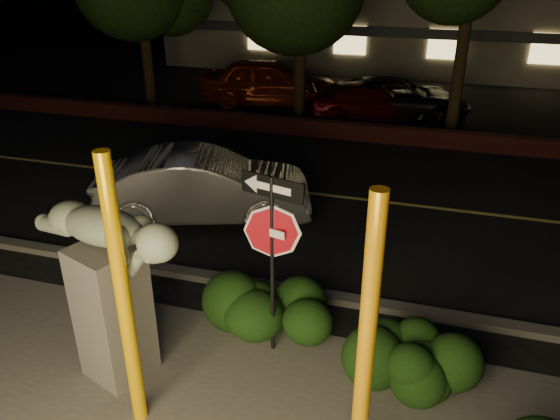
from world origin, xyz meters
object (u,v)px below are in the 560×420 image
object	(u,v)px
signpost	(272,232)
parked_car_dark	(396,99)
silver_sedan	(204,186)
parked_car_darkred	(370,103)
parked_car_red	(269,82)
yellow_pole_left	(124,300)
yellow_pole_right	(365,354)
sculpture	(109,273)

from	to	relation	value
signpost	parked_car_dark	world-z (taller)	signpost
signpost	silver_sedan	size ratio (longest dim) A/B	0.61
signpost	parked_car_darkred	distance (m)	11.98
silver_sedan	parked_car_darkred	xyz separation A→B (m)	(2.34, 8.23, -0.11)
signpost	parked_car_red	world-z (taller)	signpost
yellow_pole_left	parked_car_red	world-z (taller)	yellow_pole_left
yellow_pole_left	silver_sedan	xyz separation A→B (m)	(-1.44, 5.34, -1.01)
parked_car_dark	parked_car_darkred	bearing A→B (deg)	112.38
yellow_pole_right	silver_sedan	bearing A→B (deg)	127.10
parked_car_darkred	parked_car_dark	xyz separation A→B (m)	(0.78, 0.53, 0.06)
sculpture	parked_car_red	size ratio (longest dim) A/B	0.52
sculpture	parked_car_red	xyz separation A→B (m)	(-2.32, 13.95, -0.75)
parked_car_red	parked_car_dark	bearing A→B (deg)	-106.16
silver_sedan	parked_car_dark	distance (m)	9.30
parked_car_red	parked_car_dark	size ratio (longest dim) A/B	1.01
signpost	parked_car_dark	size ratio (longest dim) A/B	0.55
silver_sedan	parked_car_red	distance (m)	9.37
yellow_pole_right	parked_car_dark	distance (m)	14.28
signpost	parked_car_darkred	world-z (taller)	signpost
parked_car_dark	parked_car_red	bearing A→B (deg)	72.24
yellow_pole_left	yellow_pole_right	distance (m)	2.69
parked_car_darkred	parked_car_red	bearing A→B (deg)	55.66
parked_car_darkred	yellow_pole_right	bearing A→B (deg)	168.03
yellow_pole_right	sculpture	xyz separation A→B (m)	(-3.30, 0.75, -0.13)
yellow_pole_left	silver_sedan	size ratio (longest dim) A/B	0.79
parked_car_red	parked_car_dark	xyz separation A→B (m)	(4.62, -0.50, -0.16)
yellow_pole_right	parked_car_red	world-z (taller)	yellow_pole_right
sculpture	parked_car_darkred	xyz separation A→B (m)	(1.51, 12.93, -0.97)
signpost	parked_car_darkred	size ratio (longest dim) A/B	0.63
signpost	silver_sedan	distance (m)	4.67
yellow_pole_left	parked_car_red	xyz separation A→B (m)	(-2.94, 14.59, -0.90)
parked_car_red	sculpture	bearing A→B (deg)	179.42
sculpture	yellow_pole_right	bearing A→B (deg)	7.64
parked_car_red	parked_car_dark	distance (m)	4.65
parked_car_red	parked_car_darkred	xyz separation A→B (m)	(3.84, -1.02, -0.22)
silver_sedan	parked_car_darkred	world-z (taller)	silver_sedan
sculpture	silver_sedan	size ratio (longest dim) A/B	0.58
silver_sedan	parked_car_red	world-z (taller)	parked_car_red
yellow_pole_right	sculpture	distance (m)	3.38
yellow_pole_right	silver_sedan	xyz separation A→B (m)	(-4.12, 5.45, -1.00)
yellow_pole_left	parked_car_dark	distance (m)	14.24
parked_car_dark	sculpture	bearing A→B (deg)	158.69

